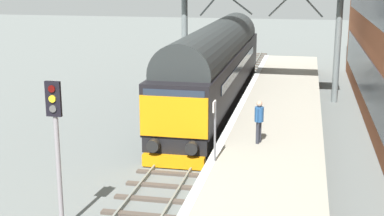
{
  "coord_description": "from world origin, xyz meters",
  "views": [
    {
      "loc": [
        4.77,
        -21.03,
        7.3
      ],
      "look_at": [
        0.2,
        0.73,
        1.8
      ],
      "focal_mm": 51.19,
      "sensor_mm": 36.0,
      "label": 1
    }
  ],
  "objects_px": {
    "platform_number_sign": "(215,122)",
    "waiting_passenger": "(259,118)",
    "diesel_locomotive": "(215,65)",
    "signal_post_near": "(56,136)"
  },
  "relations": [
    {
      "from": "signal_post_near",
      "to": "waiting_passenger",
      "type": "bearing_deg",
      "value": 51.58
    },
    {
      "from": "signal_post_near",
      "to": "platform_number_sign",
      "type": "height_order",
      "value": "signal_post_near"
    },
    {
      "from": "diesel_locomotive",
      "to": "waiting_passenger",
      "type": "xyz_separation_m",
      "value": [
        3.15,
        -8.8,
        -0.49
      ]
    },
    {
      "from": "signal_post_near",
      "to": "diesel_locomotive",
      "type": "bearing_deg",
      "value": 82.67
    },
    {
      "from": "platform_number_sign",
      "to": "signal_post_near",
      "type": "bearing_deg",
      "value": -133.22
    },
    {
      "from": "signal_post_near",
      "to": "platform_number_sign",
      "type": "distance_m",
      "value": 5.59
    },
    {
      "from": "platform_number_sign",
      "to": "waiting_passenger",
      "type": "xyz_separation_m",
      "value": [
        1.3,
        2.39,
        -0.41
      ]
    },
    {
      "from": "diesel_locomotive",
      "to": "platform_number_sign",
      "type": "distance_m",
      "value": 11.34
    },
    {
      "from": "platform_number_sign",
      "to": "waiting_passenger",
      "type": "height_order",
      "value": "platform_number_sign"
    },
    {
      "from": "diesel_locomotive",
      "to": "waiting_passenger",
      "type": "relative_size",
      "value": 11.81
    }
  ]
}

